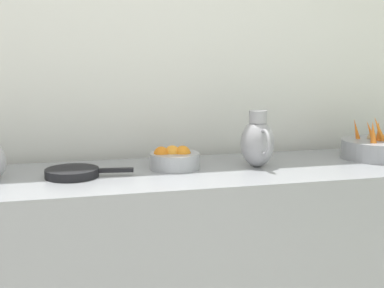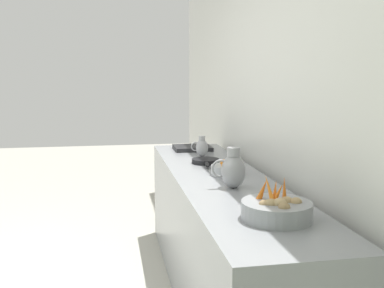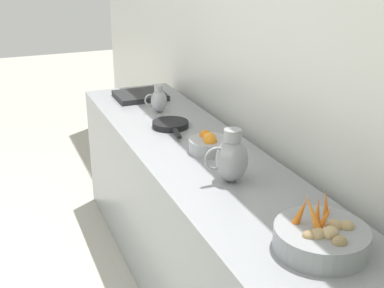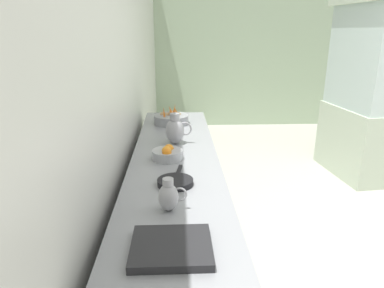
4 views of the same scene
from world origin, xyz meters
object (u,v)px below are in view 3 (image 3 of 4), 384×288
Objects in this scene: vegetable_colander at (321,238)px; orange_bowl at (209,144)px; skillet_on_counter at (171,124)px; metal_pitcher_short at (159,100)px; metal_pitcher_tall at (231,158)px.

orange_bowl is (-0.01, -1.01, -0.01)m from vegetable_colander.
metal_pitcher_short is at bearing -95.98° from skillet_on_counter.
orange_bowl is at bearing 91.89° from metal_pitcher_short.
metal_pitcher_tall is 0.71× the size of skillet_on_counter.
orange_bowl is 0.87× the size of metal_pitcher_tall.
orange_bowl is at bearing -90.84° from vegetable_colander.
vegetable_colander is at bearing 93.67° from metal_pitcher_tall.
metal_pitcher_tall reaches higher than vegetable_colander.
metal_pitcher_tall is at bearing 88.40° from metal_pitcher_short.
metal_pitcher_short is at bearing -91.60° from metal_pitcher_tall.
metal_pitcher_tall is at bearing 90.11° from skillet_on_counter.
vegetable_colander is 0.96× the size of skillet_on_counter.
vegetable_colander is 1.93× the size of metal_pitcher_short.
metal_pitcher_tall reaches higher than orange_bowl.
skillet_on_counter is at bearing -82.48° from orange_bowl.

